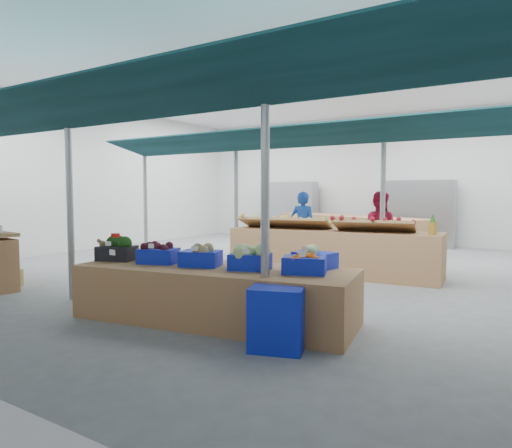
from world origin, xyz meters
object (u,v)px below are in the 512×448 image
object	(u,v)px
crate_stack	(277,319)
vendor_right	(378,231)
veg_counter	(215,294)
vendor_left	(303,227)
fruit_counter	(332,252)

from	to	relation	value
crate_stack	vendor_right	xyz separation A→B (m)	(-0.64, 5.57, 0.51)
veg_counter	vendor_left	world-z (taller)	vendor_left
veg_counter	crate_stack	size ratio (longest dim) A/B	5.38
crate_stack	vendor_left	world-z (taller)	vendor_left
vendor_left	veg_counter	bearing A→B (deg)	98.93
veg_counter	vendor_right	xyz separation A→B (m)	(0.59, 5.03, 0.49)
fruit_counter	vendor_left	bearing A→B (deg)	132.90
fruit_counter	vendor_left	xyz separation A→B (m)	(-1.20, 1.10, 0.39)
fruit_counter	crate_stack	xyz separation A→B (m)	(1.24, -4.47, -0.11)
veg_counter	fruit_counter	xyz separation A→B (m)	(-0.01, 3.93, 0.10)
fruit_counter	vendor_right	xyz separation A→B (m)	(0.60, 1.10, 0.39)
fruit_counter	vendor_left	world-z (taller)	vendor_left
crate_stack	vendor_right	distance (m)	5.63
vendor_left	vendor_right	distance (m)	1.80
crate_stack	fruit_counter	bearing A→B (deg)	105.51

